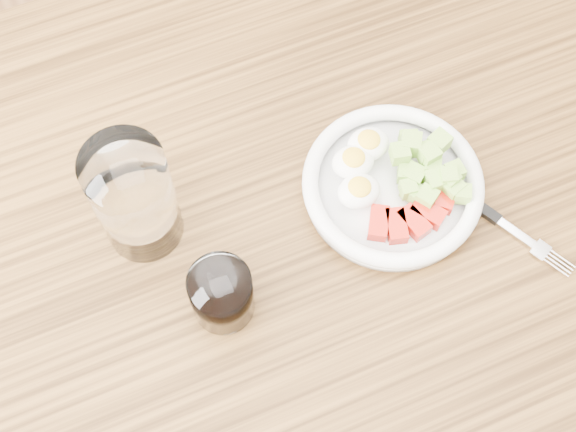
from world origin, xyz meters
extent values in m
plane|color=brown|center=(0.00, 0.00, 0.00)|extent=(4.00, 4.00, 0.00)
cube|color=brown|center=(0.65, 0.35, 0.36)|extent=(0.07, 0.07, 0.73)
cube|color=brown|center=(0.00, 0.00, 0.75)|extent=(1.50, 0.90, 0.04)
cylinder|color=white|center=(0.12, 0.00, 0.78)|extent=(0.21, 0.21, 0.01)
torus|color=white|center=(0.12, 0.00, 0.79)|extent=(0.21, 0.21, 0.02)
cube|color=#B4180B|center=(0.08, -0.03, 0.79)|extent=(0.04, 0.04, 0.02)
cube|color=#B4180B|center=(0.10, -0.05, 0.79)|extent=(0.03, 0.04, 0.02)
cube|color=#B4180B|center=(0.12, -0.05, 0.79)|extent=(0.03, 0.04, 0.02)
cube|color=#B4180B|center=(0.14, -0.05, 0.79)|extent=(0.04, 0.04, 0.02)
cube|color=#B4180B|center=(0.16, -0.03, 0.79)|extent=(0.04, 0.04, 0.02)
ellipsoid|color=white|center=(0.09, 0.04, 0.80)|extent=(0.05, 0.04, 0.03)
ellipsoid|color=yellow|center=(0.09, 0.04, 0.81)|extent=(0.03, 0.03, 0.01)
ellipsoid|color=white|center=(0.11, 0.06, 0.80)|extent=(0.05, 0.04, 0.03)
ellipsoid|color=yellow|center=(0.11, 0.06, 0.81)|extent=(0.03, 0.03, 0.01)
ellipsoid|color=white|center=(0.08, 0.01, 0.80)|extent=(0.05, 0.04, 0.03)
ellipsoid|color=yellow|center=(0.08, 0.01, 0.81)|extent=(0.03, 0.03, 0.01)
cube|color=#94BC48|center=(0.13, -0.01, 0.80)|extent=(0.02, 0.02, 0.02)
cube|color=#94BC48|center=(0.16, 0.03, 0.81)|extent=(0.03, 0.03, 0.02)
cube|color=#94BC48|center=(0.15, 0.00, 0.80)|extent=(0.03, 0.03, 0.02)
cube|color=#94BC48|center=(0.14, 0.03, 0.81)|extent=(0.02, 0.02, 0.02)
cube|color=#94BC48|center=(0.19, -0.02, 0.81)|extent=(0.02, 0.02, 0.02)
cube|color=#94BC48|center=(0.17, 0.02, 0.81)|extent=(0.02, 0.02, 0.02)
cube|color=#94BC48|center=(0.17, 0.00, 0.80)|extent=(0.03, 0.03, 0.02)
cube|color=#94BC48|center=(0.18, -0.02, 0.81)|extent=(0.02, 0.02, 0.02)
cube|color=#94BC48|center=(0.18, -0.03, 0.80)|extent=(0.03, 0.03, 0.02)
cube|color=#94BC48|center=(0.17, 0.01, 0.81)|extent=(0.02, 0.02, 0.02)
cube|color=#94BC48|center=(0.16, -0.02, 0.79)|extent=(0.02, 0.02, 0.02)
cube|color=#94BC48|center=(0.18, -0.02, 0.81)|extent=(0.02, 0.02, 0.02)
cube|color=#94BC48|center=(0.14, -0.01, 0.79)|extent=(0.03, 0.03, 0.02)
cube|color=#94BC48|center=(0.19, 0.02, 0.81)|extent=(0.03, 0.03, 0.02)
cube|color=#94BC48|center=(0.16, -0.02, 0.80)|extent=(0.02, 0.02, 0.02)
cube|color=#94BC48|center=(0.18, -0.03, 0.80)|extent=(0.02, 0.02, 0.02)
cube|color=#94BC48|center=(0.16, 0.05, 0.80)|extent=(0.03, 0.03, 0.02)
cube|color=#94BC48|center=(0.19, -0.04, 0.80)|extent=(0.03, 0.03, 0.02)
cube|color=#94BC48|center=(0.15, -0.03, 0.80)|extent=(0.03, 0.03, 0.02)
cube|color=#94BC48|center=(0.14, 0.01, 0.80)|extent=(0.03, 0.03, 0.02)
cube|color=black|center=(0.20, -0.04, 0.77)|extent=(0.05, 0.09, 0.01)
cube|color=silver|center=(0.23, -0.10, 0.77)|extent=(0.03, 0.05, 0.00)
cube|color=silver|center=(0.25, -0.13, 0.77)|extent=(0.03, 0.03, 0.00)
cylinder|color=silver|center=(0.25, -0.16, 0.77)|extent=(0.02, 0.03, 0.00)
cylinder|color=silver|center=(0.26, -0.16, 0.77)|extent=(0.02, 0.03, 0.00)
cylinder|color=silver|center=(0.26, -0.15, 0.77)|extent=(0.02, 0.03, 0.00)
cylinder|color=silver|center=(0.26, -0.15, 0.77)|extent=(0.02, 0.03, 0.00)
cylinder|color=white|center=(-0.16, 0.07, 0.85)|extent=(0.09, 0.09, 0.16)
cylinder|color=white|center=(-0.11, -0.05, 0.81)|extent=(0.07, 0.07, 0.08)
cylinder|color=black|center=(-0.11, -0.05, 0.81)|extent=(0.06, 0.06, 0.07)
camera|label=1|loc=(-0.16, -0.34, 1.63)|focal=50.00mm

